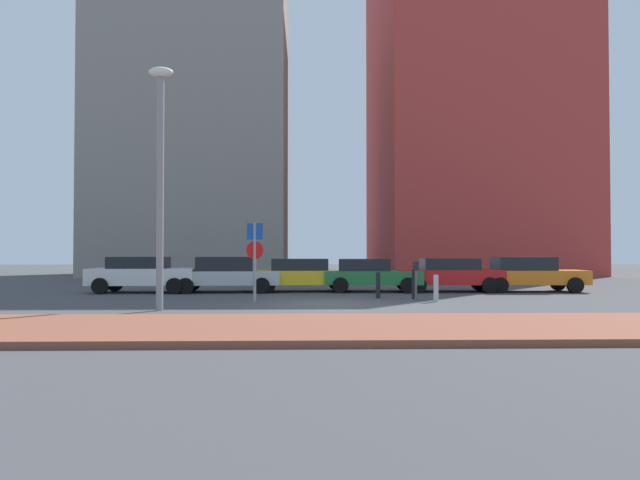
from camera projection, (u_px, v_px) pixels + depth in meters
ground_plane at (329, 304)px, 17.97m from camera, size 120.00×120.00×0.00m
sidewalk_brick at (342, 328)px, 11.83m from camera, size 40.00×4.27×0.14m
parked_car_white at (143, 274)px, 23.22m from camera, size 4.30×1.97×1.46m
parked_car_silver at (226, 274)px, 23.46m from camera, size 4.48×2.18×1.46m
parked_car_yellow at (302, 274)px, 23.83m from camera, size 4.45×2.16×1.38m
parked_car_green at (371, 274)px, 23.75m from camera, size 4.11×2.22×1.37m
parked_car_red at (449, 274)px, 23.75m from camera, size 4.30×2.12×1.39m
parked_car_orange at (528, 273)px, 23.73m from camera, size 4.49×2.03×1.45m
parking_sign_post at (255, 252)px, 19.03m from camera, size 0.58×0.20×2.65m
parking_meter at (416, 275)px, 19.38m from camera, size 0.18×0.14×1.32m
street_lamp at (160, 167)px, 16.10m from camera, size 0.70×0.36×6.92m
traffic_bollard_near at (414, 284)px, 19.99m from camera, size 0.16×0.16×1.03m
traffic_bollard_mid at (378, 285)px, 20.36m from camera, size 0.16×0.16×0.93m
traffic_bollard_far at (436, 288)px, 18.88m from camera, size 0.16×0.16×0.89m
building_colorful_midrise at (466, 97)px, 46.49m from camera, size 14.46×17.22×28.80m
building_under_construction at (196, 130)px, 42.02m from camera, size 13.37×10.94×21.44m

